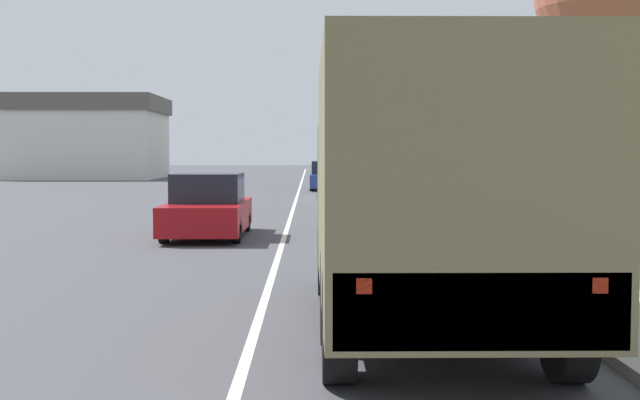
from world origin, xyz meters
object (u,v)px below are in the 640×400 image
car_second_ahead (338,182)px  car_third_ahead (326,177)px  car_nearest_ahead (208,208)px  military_truck (423,188)px

car_second_ahead → car_third_ahead: 8.67m
car_nearest_ahead → military_truck: bearing=-70.1°
military_truck → car_third_ahead: 35.45m
military_truck → car_nearest_ahead: size_ratio=1.58×
military_truck → car_third_ahead: (-0.47, 35.43, -0.97)m
military_truck → car_nearest_ahead: 11.37m
car_nearest_ahead → car_second_ahead: bearing=76.8°
car_nearest_ahead → car_second_ahead: (3.77, 16.12, 0.03)m
car_second_ahead → car_nearest_ahead: bearing=-103.2°
military_truck → car_second_ahead: military_truck is taller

